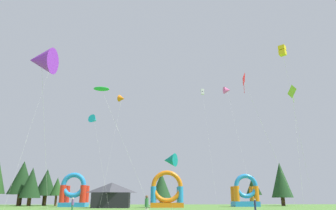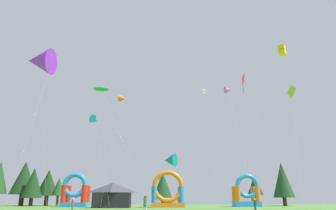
% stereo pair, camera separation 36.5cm
% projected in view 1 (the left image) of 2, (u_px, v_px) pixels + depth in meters
% --- Properties ---
extents(kite_red_diamond, '(5.87, 2.77, 14.29)m').
position_uv_depth(kite_red_diamond, '(243.00, 80.00, 32.40)').
color(kite_red_diamond, red).
rests_on(kite_red_diamond, ground_plane).
extents(kite_cyan_delta, '(4.95, 2.97, 16.28)m').
position_uv_depth(kite_cyan_delta, '(94.00, 120.00, 55.72)').
color(kite_cyan_delta, '#19B7CC').
rests_on(kite_cyan_delta, ground_plane).
extents(kite_pink_delta, '(1.73, 9.80, 23.84)m').
position_uv_depth(kite_pink_delta, '(227.00, 90.00, 62.87)').
color(kite_pink_delta, '#EA599E').
rests_on(kite_pink_delta, ground_plane).
extents(kite_blue_diamond, '(2.13, 6.41, 23.11)m').
position_uv_depth(kite_blue_diamond, '(54.00, 56.00, 46.24)').
color(kite_blue_diamond, blue).
rests_on(kite_blue_diamond, ground_plane).
extents(kite_purple_delta, '(2.25, 5.77, 13.27)m').
position_uv_depth(kite_purple_delta, '(41.00, 61.00, 24.36)').
color(kite_purple_delta, purple).
rests_on(kite_purple_delta, ground_plane).
extents(kite_orange_delta, '(2.94, 4.98, 19.17)m').
position_uv_depth(kite_orange_delta, '(122.00, 99.00, 53.57)').
color(kite_orange_delta, orange).
rests_on(kite_orange_delta, ground_plane).
extents(kite_teal_delta, '(2.25, 2.32, 7.34)m').
position_uv_depth(kite_teal_delta, '(170.00, 160.00, 40.40)').
color(kite_teal_delta, '#0C7F7A').
rests_on(kite_teal_delta, ground_plane).
extents(kite_white_box, '(0.80, 8.69, 24.84)m').
position_uv_depth(kite_white_box, '(202.00, 92.00, 67.33)').
color(kite_white_box, white).
rests_on(kite_white_box, ground_plane).
extents(kite_lime_diamond, '(1.68, 2.60, 12.43)m').
position_uv_depth(kite_lime_diamond, '(293.00, 93.00, 30.89)').
color(kite_lime_diamond, '#8CD826').
rests_on(kite_lime_diamond, ground_plane).
extents(kite_green_parafoil, '(7.28, 1.11, 14.37)m').
position_uv_depth(kite_green_parafoil, '(102.00, 89.00, 36.03)').
color(kite_green_parafoil, green).
rests_on(kite_green_parafoil, ground_plane).
extents(kite_yellow_box, '(3.60, 3.93, 18.60)m').
position_uv_depth(kite_yellow_box, '(282.00, 51.00, 35.30)').
color(kite_yellow_box, yellow).
rests_on(kite_yellow_box, ground_plane).
extents(person_left_edge, '(0.44, 0.44, 1.83)m').
position_uv_depth(person_left_edge, '(147.00, 205.00, 25.28)').
color(person_left_edge, silver).
rests_on(person_left_edge, ground_plane).
extents(person_near_camera, '(0.36, 0.36, 1.68)m').
position_uv_depth(person_near_camera, '(73.00, 204.00, 35.77)').
color(person_near_camera, '#33723F').
rests_on(person_near_camera, ground_plane).
extents(person_midfield, '(0.33, 0.33, 1.56)m').
position_uv_depth(person_midfield, '(255.00, 204.00, 35.60)').
color(person_midfield, navy).
rests_on(person_midfield, ground_plane).
extents(inflatable_orange_dome, '(6.04, 3.66, 6.64)m').
position_uv_depth(inflatable_orange_dome, '(167.00, 194.00, 56.51)').
color(inflatable_orange_dome, orange).
rests_on(inflatable_orange_dome, ground_plane).
extents(inflatable_blue_arch, '(5.10, 4.19, 6.54)m').
position_uv_depth(inflatable_blue_arch, '(74.00, 194.00, 60.28)').
color(inflatable_blue_arch, '#268CD8').
rests_on(inflatable_blue_arch, ground_plane).
extents(inflatable_yellow_castle, '(5.09, 3.86, 6.47)m').
position_uv_depth(inflatable_yellow_castle, '(245.00, 195.00, 62.37)').
color(inflatable_yellow_castle, '#268CD8').
rests_on(inflatable_yellow_castle, ground_plane).
extents(festival_tent, '(6.48, 4.12, 4.34)m').
position_uv_depth(festival_tent, '(111.00, 195.00, 54.40)').
color(festival_tent, black).
rests_on(festival_tent, ground_plane).
extents(tree_row_1, '(5.89, 5.89, 10.09)m').
position_uv_depth(tree_row_1, '(22.00, 178.00, 71.03)').
color(tree_row_1, '#4C331E').
rests_on(tree_row_1, ground_plane).
extents(tree_row_2, '(4.58, 4.58, 8.35)m').
position_uv_depth(tree_row_2, '(31.00, 183.00, 68.16)').
color(tree_row_2, '#4C331E').
rests_on(tree_row_2, ground_plane).
extents(tree_row_3, '(4.98, 4.98, 8.38)m').
position_uv_depth(tree_row_3, '(46.00, 182.00, 72.45)').
color(tree_row_3, '#4C331E').
rests_on(tree_row_3, ground_plane).
extents(tree_row_4, '(2.83, 2.83, 6.25)m').
position_uv_depth(tree_row_4, '(57.00, 187.00, 69.27)').
color(tree_row_4, '#4C331E').
rests_on(tree_row_4, ground_plane).
extents(tree_row_5, '(4.74, 4.74, 7.72)m').
position_uv_depth(tree_row_5, '(161.00, 185.00, 73.15)').
color(tree_row_5, '#4C331E').
rests_on(tree_row_5, ground_plane).
extents(tree_row_6, '(3.60, 3.60, 6.76)m').
position_uv_depth(tree_row_6, '(253.00, 185.00, 70.77)').
color(tree_row_6, '#4C331E').
rests_on(tree_row_6, ground_plane).
extents(tree_row_7, '(4.72, 4.72, 9.69)m').
position_uv_depth(tree_row_7, '(281.00, 180.00, 70.09)').
color(tree_row_7, '#4C331E').
rests_on(tree_row_7, ground_plane).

